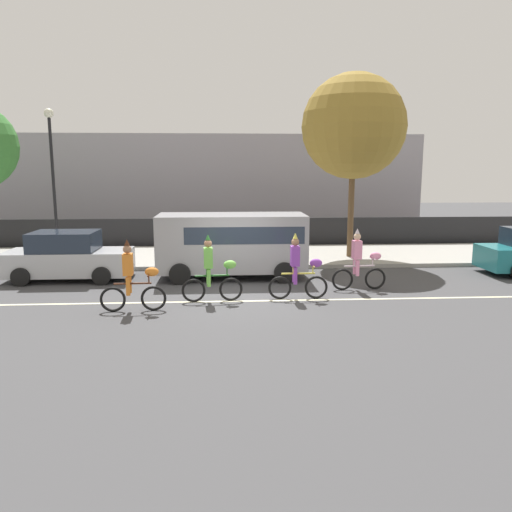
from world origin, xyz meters
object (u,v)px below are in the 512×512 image
parade_cyclist_orange (133,280)px  parade_cyclist_lime (213,272)px  parade_cyclist_purple (299,270)px  parade_cyclist_pink (360,263)px  street_lamp_post (52,162)px  parked_van_grey (234,241)px  parked_car_silver (68,257)px

parade_cyclist_orange → parade_cyclist_lime: bearing=22.8°
parade_cyclist_lime → parade_cyclist_purple: 2.46m
parade_cyclist_pink → street_lamp_post: size_ratio=0.33×
street_lamp_post → parade_cyclist_lime: bearing=-46.1°
parade_cyclist_orange → parade_cyclist_lime: (2.05, 0.86, 0.00)m
parade_cyclist_lime → parked_van_grey: size_ratio=0.38×
parade_cyclist_lime → parked_van_grey: 3.28m
street_lamp_post → parked_car_silver: bearing=-67.2°
parade_cyclist_orange → parade_cyclist_lime: same height
parade_cyclist_lime → parade_cyclist_purple: (2.46, 0.13, 0.00)m
parade_cyclist_orange → parade_cyclist_pink: (6.55, 1.99, 0.00)m
parade_cyclist_orange → parked_car_silver: size_ratio=0.47×
parked_car_silver → parade_cyclist_lime: bearing=-32.5°
parade_cyclist_lime → parked_van_grey: (0.66, 3.18, 0.44)m
parade_cyclist_orange → parked_van_grey: 4.88m
parade_cyclist_orange → parade_cyclist_purple: same height
parked_van_grey → parade_cyclist_orange: bearing=-123.9°
parade_cyclist_pink → street_lamp_post: bearing=153.2°
parade_cyclist_orange → parked_car_silver: (-2.88, 4.00, -0.06)m
parade_cyclist_lime → parade_cyclist_purple: bearing=3.0°
parade_cyclist_lime → parked_van_grey: parked_van_grey is taller
parked_van_grey → parked_car_silver: bearing=-179.6°
parade_cyclist_pink → parade_cyclist_lime: bearing=-165.9°
parade_cyclist_orange → street_lamp_post: size_ratio=0.33×
parade_cyclist_orange → parked_van_grey: size_ratio=0.38×
parade_cyclist_lime → parked_car_silver: (-4.93, 3.14, -0.06)m
street_lamp_post → parade_cyclist_orange: bearing=-59.9°
parade_cyclist_pink → parked_car_silver: (-9.43, 2.01, -0.06)m
parade_cyclist_orange → parade_cyclist_pink: bearing=16.9°
parade_cyclist_purple → street_lamp_post: bearing=143.7°
parade_cyclist_purple → street_lamp_post: (-8.86, 6.51, 3.15)m
parade_cyclist_purple → parked_van_grey: size_ratio=0.38×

